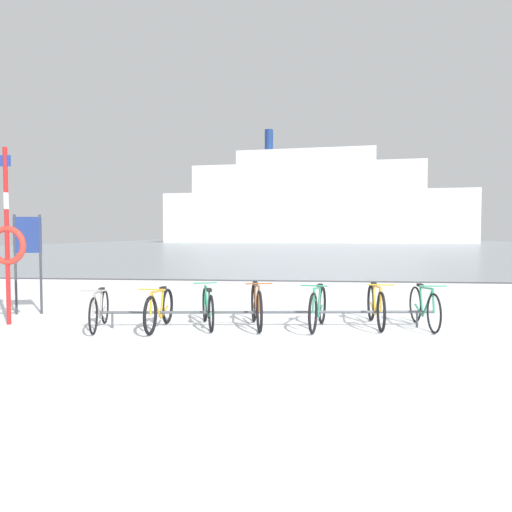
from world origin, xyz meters
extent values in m
cube|color=white|center=(0.00, -1.00, -0.04)|extent=(80.00, 22.00, 0.08)
cube|color=gray|center=(0.00, 65.00, -0.04)|extent=(80.00, 110.00, 0.08)
cube|color=#47474C|center=(0.00, 10.00, -0.02)|extent=(80.00, 0.50, 0.05)
cylinder|color=#4C5156|center=(-1.49, 1.56, 0.28)|extent=(6.04, 0.71, 0.05)
cylinder|color=#4C5156|center=(-4.21, 1.27, 0.14)|extent=(0.04, 0.04, 0.28)
cylinder|color=#4C5156|center=(1.22, 1.86, 0.14)|extent=(0.04, 0.04, 0.28)
torus|color=black|center=(-4.31, 0.70, 0.31)|extent=(0.17, 0.62, 0.63)
torus|color=black|center=(-4.52, 1.69, 0.31)|extent=(0.17, 0.62, 0.63)
cylinder|color=gray|center=(-4.38, 1.02, 0.43)|extent=(0.15, 0.52, 0.53)
cylinder|color=gray|center=(-4.45, 1.34, 0.40)|extent=(0.08, 0.19, 0.48)
cylinder|color=gray|center=(-4.39, 1.09, 0.66)|extent=(0.18, 0.65, 0.08)
cylinder|color=gray|center=(-4.48, 1.48, 0.24)|extent=(0.13, 0.44, 0.17)
cylinder|color=gray|center=(-4.32, 0.74, 0.50)|extent=(0.06, 0.12, 0.38)
cube|color=black|center=(-4.46, 1.41, 0.68)|extent=(0.12, 0.21, 0.05)
cylinder|color=gray|center=(-4.32, 0.77, 0.73)|extent=(0.45, 0.12, 0.02)
torus|color=black|center=(-3.35, 0.75, 0.33)|extent=(0.06, 0.66, 0.66)
torus|color=black|center=(-3.35, 1.79, 0.33)|extent=(0.06, 0.66, 0.66)
cylinder|color=gold|center=(-3.35, 1.09, 0.44)|extent=(0.04, 0.54, 0.55)
cylinder|color=gold|center=(-3.35, 1.43, 0.42)|extent=(0.04, 0.19, 0.49)
cylinder|color=gold|center=(-3.35, 1.17, 0.68)|extent=(0.04, 0.68, 0.08)
cylinder|color=gold|center=(-3.35, 1.57, 0.25)|extent=(0.04, 0.45, 0.18)
cylinder|color=gold|center=(-3.35, 0.79, 0.52)|extent=(0.04, 0.11, 0.38)
cube|color=black|center=(-3.35, 1.50, 0.70)|extent=(0.08, 0.20, 0.05)
cylinder|color=gold|center=(-3.35, 0.83, 0.75)|extent=(0.46, 0.03, 0.02)
torus|color=black|center=(-2.70, 2.08, 0.32)|extent=(0.23, 0.63, 0.65)
torus|color=black|center=(-2.39, 1.09, 0.32)|extent=(0.23, 0.63, 0.65)
cylinder|color=#2D8C60|center=(-2.60, 1.76, 0.44)|extent=(0.20, 0.53, 0.55)
cylinder|color=#2D8C60|center=(-2.49, 1.43, 0.42)|extent=(0.09, 0.19, 0.49)
cylinder|color=#2D8C60|center=(-2.57, 1.68, 0.68)|extent=(0.24, 0.66, 0.08)
cylinder|color=#2D8C60|center=(-2.45, 1.30, 0.25)|extent=(0.17, 0.44, 0.18)
cylinder|color=#2D8C60|center=(-2.69, 2.04, 0.51)|extent=(0.07, 0.12, 0.38)
cube|color=black|center=(-2.47, 1.36, 0.69)|extent=(0.14, 0.21, 0.05)
cylinder|color=#2D8C60|center=(-2.67, 2.00, 0.75)|extent=(0.45, 0.16, 0.02)
torus|color=black|center=(-1.56, 1.11, 0.36)|extent=(0.19, 0.72, 0.72)
torus|color=black|center=(-1.76, 2.13, 0.36)|extent=(0.19, 0.72, 0.72)
cylinder|color=brown|center=(-1.62, 1.44, 0.49)|extent=(0.14, 0.54, 0.61)
cylinder|color=brown|center=(-1.69, 1.78, 0.47)|extent=(0.07, 0.19, 0.54)
cylinder|color=brown|center=(-1.64, 1.52, 0.76)|extent=(0.17, 0.67, 0.09)
cylinder|color=brown|center=(-1.71, 1.92, 0.28)|extent=(0.12, 0.45, 0.20)
cylinder|color=brown|center=(-1.56, 1.15, 0.57)|extent=(0.06, 0.12, 0.43)
cube|color=black|center=(-1.70, 1.85, 0.77)|extent=(0.12, 0.21, 0.05)
cylinder|color=brown|center=(-1.57, 1.19, 0.83)|extent=(0.46, 0.11, 0.02)
torus|color=black|center=(-0.65, 1.11, 0.35)|extent=(0.19, 0.70, 0.70)
torus|color=black|center=(-0.46, 2.05, 0.35)|extent=(0.19, 0.70, 0.70)
cylinder|color=#2D8C60|center=(-0.59, 1.42, 0.47)|extent=(0.14, 0.50, 0.59)
cylinder|color=#2D8C60|center=(-0.53, 1.72, 0.45)|extent=(0.07, 0.18, 0.53)
cylinder|color=#2D8C60|center=(-0.58, 1.49, 0.73)|extent=(0.16, 0.62, 0.08)
cylinder|color=#2D8C60|center=(-0.50, 1.85, 0.27)|extent=(0.12, 0.42, 0.19)
cylinder|color=#2D8C60|center=(-0.65, 1.15, 0.55)|extent=(0.06, 0.11, 0.41)
cube|color=black|center=(-0.51, 1.79, 0.75)|extent=(0.12, 0.21, 0.05)
cylinder|color=#2D8C60|center=(-0.64, 1.18, 0.81)|extent=(0.46, 0.12, 0.02)
torus|color=black|center=(0.51, 1.38, 0.35)|extent=(0.06, 0.70, 0.70)
torus|color=black|center=(0.49, 2.47, 0.35)|extent=(0.06, 0.70, 0.70)
cylinder|color=gold|center=(0.51, 1.74, 0.47)|extent=(0.05, 0.57, 0.59)
cylinder|color=gold|center=(0.50, 2.09, 0.45)|extent=(0.04, 0.20, 0.53)
cylinder|color=gold|center=(0.51, 1.82, 0.73)|extent=(0.05, 0.71, 0.08)
cylinder|color=gold|center=(0.50, 2.24, 0.27)|extent=(0.04, 0.47, 0.19)
cylinder|color=gold|center=(0.51, 1.42, 0.55)|extent=(0.04, 0.12, 0.41)
cube|color=black|center=(0.50, 2.17, 0.75)|extent=(0.08, 0.20, 0.05)
cylinder|color=gold|center=(0.51, 1.46, 0.81)|extent=(0.46, 0.03, 0.02)
torus|color=black|center=(1.39, 1.35, 0.34)|extent=(0.09, 0.68, 0.68)
torus|color=black|center=(1.31, 2.38, 0.34)|extent=(0.09, 0.68, 0.68)
cylinder|color=#2D8C60|center=(1.36, 1.69, 0.47)|extent=(0.08, 0.54, 0.58)
cylinder|color=#2D8C60|center=(1.34, 2.02, 0.44)|extent=(0.05, 0.19, 0.52)
cylinder|color=#2D8C60|center=(1.36, 1.76, 0.72)|extent=(0.09, 0.67, 0.08)
cylinder|color=#2D8C60|center=(1.33, 2.16, 0.26)|extent=(0.07, 0.45, 0.19)
cylinder|color=#2D8C60|center=(1.38, 1.39, 0.54)|extent=(0.04, 0.11, 0.41)
cube|color=black|center=(1.33, 2.10, 0.74)|extent=(0.09, 0.21, 0.05)
cylinder|color=#2D8C60|center=(1.38, 1.43, 0.80)|extent=(0.46, 0.06, 0.02)
cylinder|color=#33383D|center=(-6.77, 2.47, 1.04)|extent=(0.05, 0.05, 2.08)
cylinder|color=#33383D|center=(-6.30, 2.60, 1.04)|extent=(0.05, 0.05, 2.08)
cube|color=navy|center=(-6.53, 2.53, 1.66)|extent=(0.54, 0.18, 0.75)
cylinder|color=red|center=(-6.26, 1.42, 1.63)|extent=(0.08, 0.08, 3.27)
cylinder|color=white|center=(-6.26, 1.42, 2.29)|extent=(0.09, 0.09, 0.30)
torus|color=red|center=(-6.26, 1.42, 1.47)|extent=(0.73, 0.11, 0.73)
cube|color=navy|center=(-6.26, 1.42, 3.02)|extent=(0.20, 0.03, 0.20)
cube|color=white|center=(0.95, 77.78, 4.37)|extent=(53.26, 14.65, 8.74)
cube|color=white|center=(-0.35, 77.94, 11.14)|extent=(40.05, 11.80, 4.81)
cube|color=white|center=(-0.35, 77.94, 14.77)|extent=(24.22, 8.62, 2.45)
cylinder|color=navy|center=(-6.88, 78.75, 17.96)|extent=(1.47, 1.47, 3.93)
camera|label=1|loc=(-0.83, -6.97, 1.70)|focal=33.79mm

